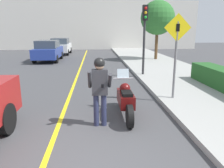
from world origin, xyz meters
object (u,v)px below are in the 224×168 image
motorcycle (125,99)px  crossing_sign (176,49)px  person_biker (100,85)px  traffic_light (145,27)px  street_tree (158,18)px  parked_car_white (61,46)px  parked_car_blue (48,51)px

motorcycle → crossing_sign: size_ratio=0.78×
person_biker → crossing_sign: size_ratio=0.64×
traffic_light → street_tree: 6.76m
parked_car_white → motorcycle: bearing=-75.8°
motorcycle → parked_car_blue: (-4.64, 12.19, 0.35)m
crossing_sign → parked_car_blue: (-6.48, 11.05, -1.01)m
crossing_sign → motorcycle: bearing=-148.2°
motorcycle → person_biker: bearing=-140.5°
street_tree → parked_car_blue: 9.15m
street_tree → person_biker: bearing=-111.7°
crossing_sign → parked_car_blue: 12.85m
person_biker → motorcycle: bearing=39.5°
crossing_sign → parked_car_white: bearing=111.0°
crossing_sign → traffic_light: bearing=91.9°
street_tree → traffic_light: bearing=-111.2°
traffic_light → parked_car_white: bearing=116.9°
motorcycle → traffic_light: traffic_light is taller
motorcycle → street_tree: street_tree is taller
motorcycle → traffic_light: (1.70, 5.37, 2.12)m
street_tree → parked_car_white: street_tree is taller
crossing_sign → parked_car_blue: size_ratio=0.68×
person_biker → crossing_sign: crossing_sign is taller
crossing_sign → traffic_light: (-0.14, 4.23, 0.76)m
crossing_sign → parked_car_white: (-6.25, 16.26, -1.01)m
motorcycle → street_tree: (4.13, 11.63, 2.91)m
motorcycle → parked_car_blue: size_ratio=0.53×
motorcycle → person_biker: 1.16m
parked_car_blue → parked_car_white: (0.23, 5.21, 0.00)m
parked_car_blue → motorcycle: bearing=-69.2°
person_biker → street_tree: bearing=68.3°
crossing_sign → parked_car_blue: bearing=120.4°
motorcycle → parked_car_blue: parked_car_blue is taller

